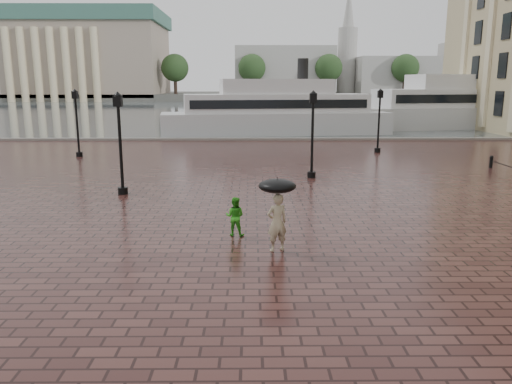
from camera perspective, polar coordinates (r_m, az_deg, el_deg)
ground at (r=13.00m, az=0.35°, el=-9.71°), size 300.00×300.00×0.00m
harbour_water at (r=104.17m, az=-0.43°, el=9.56°), size 240.00×240.00×0.00m
quay_edge at (r=44.32m, az=-0.28°, el=5.94°), size 80.00×0.60×0.30m
far_shore at (r=172.10m, az=-0.47°, el=10.95°), size 300.00×60.00×2.00m
museum at (r=166.23m, az=-20.47°, el=14.61°), size 57.00×32.50×26.00m
distant_skyline at (r=169.17m, az=16.53°, el=13.30°), size 102.50×22.00×33.00m
far_trees at (r=150.12m, az=-0.47°, el=13.97°), size 188.00×8.00×13.50m
street_lamps at (r=29.69m, az=-3.08°, el=7.32°), size 21.44×14.44×4.40m
adult_pedestrian at (r=14.71m, az=2.41°, el=-3.50°), size 0.74×0.62×1.74m
child_pedestrian at (r=16.26m, az=-2.42°, el=-2.80°), size 0.72×0.61×1.29m
ferry_near at (r=49.62m, az=2.28°, el=9.14°), size 22.75×8.50×7.28m
ferry_far at (r=61.47m, az=22.33°, el=9.06°), size 25.19×10.78×8.04m
umbrella at (r=14.46m, az=2.45°, el=0.69°), size 1.10×1.10×1.16m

